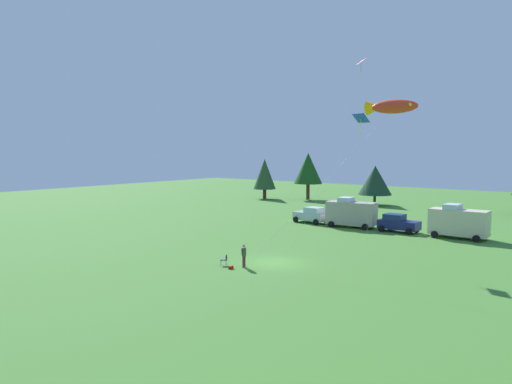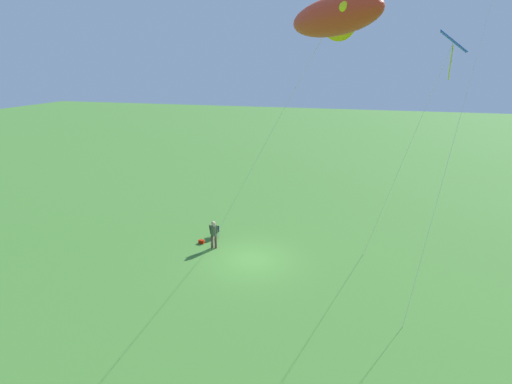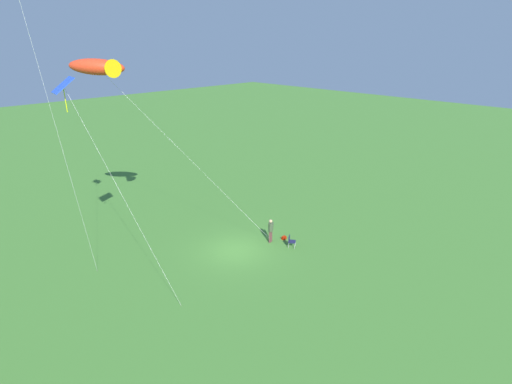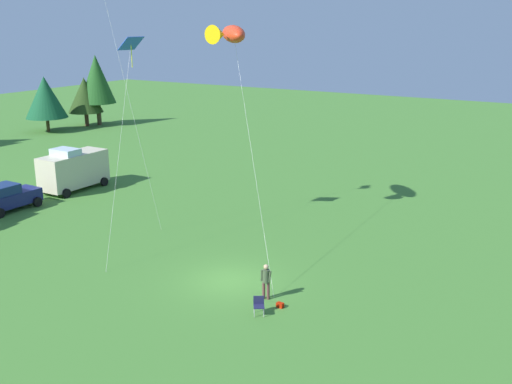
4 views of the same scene
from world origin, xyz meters
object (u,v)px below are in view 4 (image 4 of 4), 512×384
object	(u,v)px
folding_chair	(259,304)
van_camper_beige	(73,169)
person_kite_flyer	(266,279)
car_navy_hatch	(8,197)
kite_large_fish	(230,34)
kite_diamond_blue	(131,48)
backpack_on_grass	(280,305)

from	to	relation	value
folding_chair	van_camper_beige	xyz separation A→B (m)	(10.43, 22.74, 1.16)
folding_chair	van_camper_beige	size ratio (longest dim) A/B	0.15
person_kite_flyer	van_camper_beige	xyz separation A→B (m)	(8.96, 22.26, 0.62)
car_navy_hatch	van_camper_beige	xyz separation A→B (m)	(6.12, 0.13, 0.69)
person_kite_flyer	car_navy_hatch	distance (m)	22.31
kite_large_fish	kite_diamond_blue	xyz separation A→B (m)	(-4.35, 3.84, -0.72)
car_navy_hatch	van_camper_beige	world-z (taller)	van_camper_beige
car_navy_hatch	kite_large_fish	distance (m)	19.26
person_kite_flyer	kite_diamond_blue	xyz separation A→B (m)	(3.74, 10.97, 10.11)
car_navy_hatch	van_camper_beige	bearing A→B (deg)	-177.46
car_navy_hatch	person_kite_flyer	bearing A→B (deg)	84.01
kite_large_fish	kite_diamond_blue	distance (m)	5.84
backpack_on_grass	car_navy_hatch	bearing A→B (deg)	81.98
person_kite_flyer	kite_large_fish	size ratio (longest dim) A/B	0.14
van_camper_beige	kite_diamond_blue	world-z (taller)	kite_diamond_blue
backpack_on_grass	car_navy_hatch	world-z (taller)	car_navy_hatch
car_navy_hatch	kite_large_fish	bearing A→B (deg)	110.60
kite_diamond_blue	car_navy_hatch	bearing A→B (deg)	94.60
folding_chair	kite_large_fish	xyz separation A→B (m)	(9.56, 7.62, 11.36)
person_kite_flyer	kite_large_fish	distance (m)	15.28
car_navy_hatch	kite_diamond_blue	world-z (taller)	kite_diamond_blue
van_camper_beige	kite_diamond_blue	size ratio (longest dim) A/B	0.46
backpack_on_grass	kite_large_fish	world-z (taller)	kite_large_fish
car_navy_hatch	kite_diamond_blue	size ratio (longest dim) A/B	0.36
person_kite_flyer	folding_chair	world-z (taller)	person_kite_flyer
kite_diamond_blue	kite_large_fish	bearing A→B (deg)	-41.45
folding_chair	backpack_on_grass	world-z (taller)	folding_chair
person_kite_flyer	car_navy_hatch	size ratio (longest dim) A/B	0.41
car_navy_hatch	kite_diamond_blue	distance (m)	15.13
person_kite_flyer	van_camper_beige	size ratio (longest dim) A/B	0.32
car_navy_hatch	kite_large_fish	xyz separation A→B (m)	(5.24, -14.99, 10.90)
folding_chair	van_camper_beige	world-z (taller)	van_camper_beige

